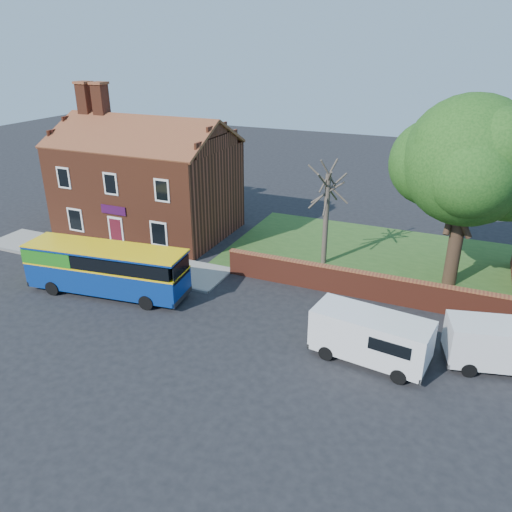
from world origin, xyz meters
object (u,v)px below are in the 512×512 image
at_px(van_far, 506,344).
at_px(bus, 102,267).
at_px(large_tree, 471,164).
at_px(van_near, 371,336).

bearing_deg(van_far, bus, 169.61).
relative_size(van_far, large_tree, 0.48).
xyz_separation_m(van_far, large_tree, (-2.64, 8.02, 5.94)).
height_order(van_near, large_tree, large_tree).
bearing_deg(van_near, van_far, 25.57).
distance_m(bus, large_tree, 21.07).
distance_m(bus, van_near, 15.28).
height_order(bus, large_tree, large_tree).
xyz_separation_m(van_near, van_far, (5.50, 1.77, -0.06)).
distance_m(bus, van_far, 20.80).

